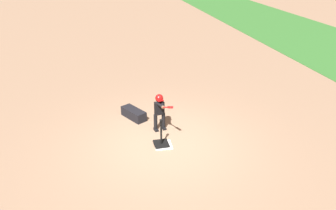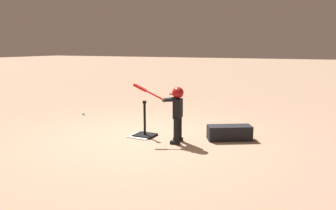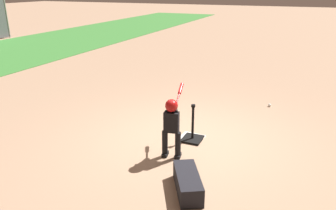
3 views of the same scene
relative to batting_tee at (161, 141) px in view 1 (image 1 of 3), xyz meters
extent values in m
plane|color=#93755B|center=(0.00, 0.09, -0.11)|extent=(90.00, 90.00, 0.00)
cube|color=white|center=(0.04, 0.04, -0.10)|extent=(0.46, 0.46, 0.02)
cube|color=black|center=(0.00, 0.00, -0.09)|extent=(0.41, 0.37, 0.04)
cylinder|color=black|center=(0.00, 0.00, 0.25)|extent=(0.05, 0.05, 0.64)
cylinder|color=black|center=(0.00, 0.00, 0.59)|extent=(0.08, 0.08, 0.05)
cylinder|color=black|center=(-0.79, 0.23, 0.13)|extent=(0.11, 0.11, 0.48)
cube|color=black|center=(-0.77, 0.23, -0.08)|extent=(0.19, 0.12, 0.06)
cylinder|color=black|center=(-0.75, 0.01, 0.13)|extent=(0.11, 0.11, 0.48)
cube|color=black|center=(-0.74, 0.01, -0.08)|extent=(0.19, 0.12, 0.06)
cube|color=black|center=(-0.77, 0.12, 0.55)|extent=(0.17, 0.27, 0.35)
sphere|color=brown|center=(-0.77, 0.12, 0.83)|extent=(0.18, 0.18, 0.18)
sphere|color=maroon|center=(-0.77, 0.12, 0.84)|extent=(0.21, 0.21, 0.21)
cube|color=maroon|center=(-0.69, 0.13, 0.81)|extent=(0.13, 0.17, 0.01)
cylinder|color=black|center=(-0.65, 0.18, 0.71)|extent=(0.29, 0.11, 0.10)
cylinder|color=black|center=(-0.64, 0.10, 0.71)|extent=(0.29, 0.19, 0.10)
sphere|color=brown|center=(-0.51, 0.16, 0.69)|extent=(0.09, 0.09, 0.09)
cylinder|color=red|center=(-0.22, 0.21, 0.83)|extent=(0.59, 0.13, 0.29)
cylinder|color=red|center=(-0.04, 0.24, 0.91)|extent=(0.28, 0.10, 0.17)
cylinder|color=black|center=(-0.53, 0.16, 0.69)|extent=(0.04, 0.05, 0.05)
cube|color=black|center=(-1.61, -0.48, 0.03)|extent=(0.89, 0.69, 0.28)
camera|label=1|loc=(6.92, -1.45, 4.43)|focal=35.00mm
camera|label=2|loc=(-3.13, 5.59, 1.68)|focal=35.00mm
camera|label=3|loc=(-5.42, -1.80, 2.70)|focal=35.00mm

